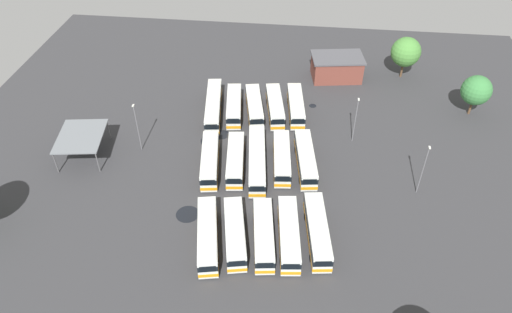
# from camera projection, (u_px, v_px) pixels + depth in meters

# --- Properties ---
(ground_plane) EXTENTS (110.37, 110.37, 0.00)m
(ground_plane) POSITION_uv_depth(u_px,v_px,m) (258.00, 168.00, 77.94)
(ground_plane) COLOR #333335
(bus_row0_slot0) EXTENTS (15.04, 4.64, 3.34)m
(bus_row0_slot0) POSITION_uv_depth(u_px,v_px,m) (214.00, 106.00, 88.78)
(bus_row0_slot0) COLOR silver
(bus_row0_slot0) RESTS_ON ground_plane
(bus_row0_slot1) EXTENTS (11.54, 4.05, 3.34)m
(bus_row0_slot1) POSITION_uv_depth(u_px,v_px,m) (234.00, 106.00, 88.70)
(bus_row0_slot1) COLOR silver
(bus_row0_slot1) RESTS_ON ground_plane
(bus_row0_slot2) EXTENTS (11.64, 4.77, 3.34)m
(bus_row0_slot2) POSITION_uv_depth(u_px,v_px,m) (254.00, 106.00, 88.59)
(bus_row0_slot2) COLOR silver
(bus_row0_slot2) RESTS_ON ground_plane
(bus_row0_slot3) EXTENTS (11.84, 4.58, 3.34)m
(bus_row0_slot3) POSITION_uv_depth(u_px,v_px,m) (275.00, 106.00, 88.65)
(bus_row0_slot3) COLOR silver
(bus_row0_slot3) RESTS_ON ground_plane
(bus_row0_slot4) EXTENTS (11.80, 3.98, 3.34)m
(bus_row0_slot4) POSITION_uv_depth(u_px,v_px,m) (296.00, 106.00, 88.74)
(bus_row0_slot4) COLOR silver
(bus_row0_slot4) RESTS_ON ground_plane
(bus_row1_slot0) EXTENTS (12.20, 4.36, 3.34)m
(bus_row1_slot0) POSITION_uv_depth(u_px,v_px,m) (210.00, 160.00, 76.74)
(bus_row1_slot0) COLOR silver
(bus_row1_slot0) RESTS_ON ground_plane
(bus_row1_slot1) EXTENTS (11.63, 3.87, 3.34)m
(bus_row1_slot1) POSITION_uv_depth(u_px,v_px,m) (235.00, 160.00, 76.76)
(bus_row1_slot1) COLOR silver
(bus_row1_slot1) RESTS_ON ground_plane
(bus_row1_slot2) EXTENTS (15.02, 4.34, 3.34)m
(bus_row1_slot2) POSITION_uv_depth(u_px,v_px,m) (257.00, 159.00, 76.84)
(bus_row1_slot2) COLOR silver
(bus_row1_slot2) RESTS_ON ground_plane
(bus_row1_slot3) EXTENTS (11.53, 3.70, 3.34)m
(bus_row1_slot3) POSITION_uv_depth(u_px,v_px,m) (282.00, 158.00, 77.14)
(bus_row1_slot3) COLOR silver
(bus_row1_slot3) RESTS_ON ground_plane
(bus_row1_slot4) EXTENTS (12.45, 4.30, 3.34)m
(bus_row1_slot4) POSITION_uv_depth(u_px,v_px,m) (305.00, 159.00, 76.97)
(bus_row1_slot4) COLOR silver
(bus_row1_slot4) RESTS_ON ground_plane
(bus_row2_slot0) EXTENTS (12.36, 4.96, 3.34)m
(bus_row2_slot0) POSITION_uv_depth(u_px,v_px,m) (208.00, 235.00, 64.59)
(bus_row2_slot0) COLOR silver
(bus_row2_slot0) RESTS_ON ground_plane
(bus_row2_slot1) EXTENTS (11.46, 4.78, 3.34)m
(bus_row2_slot1) POSITION_uv_depth(u_px,v_px,m) (235.00, 233.00, 64.89)
(bus_row2_slot1) COLOR silver
(bus_row2_slot1) RESTS_ON ground_plane
(bus_row2_slot2) EXTENTS (11.48, 4.12, 3.34)m
(bus_row2_slot2) POSITION_uv_depth(u_px,v_px,m) (264.00, 234.00, 64.71)
(bus_row2_slot2) COLOR silver
(bus_row2_slot2) RESTS_ON ground_plane
(bus_row2_slot3) EXTENTS (12.03, 3.92, 3.34)m
(bus_row2_slot3) POSITION_uv_depth(u_px,v_px,m) (289.00, 234.00, 64.80)
(bus_row2_slot3) COLOR silver
(bus_row2_slot3) RESTS_ON ground_plane
(bus_row2_slot4) EXTENTS (12.38, 4.22, 3.34)m
(bus_row2_slot4) POSITION_uv_depth(u_px,v_px,m) (317.00, 231.00, 65.24)
(bus_row2_slot4) COLOR silver
(bus_row2_slot4) RESTS_ON ground_plane
(depot_building) EXTENTS (8.26, 11.40, 4.91)m
(depot_building) POSITION_uv_depth(u_px,v_px,m) (337.00, 67.00, 98.46)
(depot_building) COLOR brown
(depot_building) RESTS_ON ground_plane
(maintenance_shelter) EXTENTS (10.24, 8.58, 4.07)m
(maintenance_shelter) POSITION_uv_depth(u_px,v_px,m) (81.00, 137.00, 78.05)
(maintenance_shelter) COLOR slate
(maintenance_shelter) RESTS_ON ground_plane
(lamp_post_mid_lot) EXTENTS (0.56, 0.28, 8.77)m
(lamp_post_mid_lot) POSITION_uv_depth(u_px,v_px,m) (356.00, 119.00, 80.35)
(lamp_post_mid_lot) COLOR slate
(lamp_post_mid_lot) RESTS_ON ground_plane
(lamp_post_far_corner) EXTENTS (0.56, 0.28, 9.11)m
(lamp_post_far_corner) POSITION_uv_depth(u_px,v_px,m) (137.00, 126.00, 78.46)
(lamp_post_far_corner) COLOR slate
(lamp_post_far_corner) RESTS_ON ground_plane
(lamp_post_by_building) EXTENTS (0.56, 0.28, 8.99)m
(lamp_post_by_building) POSITION_uv_depth(u_px,v_px,m) (423.00, 168.00, 70.40)
(lamp_post_by_building) COLOR slate
(lamp_post_by_building) RESTS_ON ground_plane
(tree_northeast) EXTENTS (5.47, 5.47, 7.89)m
(tree_northeast) POSITION_uv_depth(u_px,v_px,m) (476.00, 90.00, 86.58)
(tree_northeast) COLOR brown
(tree_northeast) RESTS_ON ground_plane
(tree_west_edge) EXTENTS (6.02, 6.02, 8.72)m
(tree_west_edge) POSITION_uv_depth(u_px,v_px,m) (406.00, 52.00, 96.75)
(tree_west_edge) COLOR brown
(tree_west_edge) RESTS_ON ground_plane
(puddle_between_rows) EXTENTS (1.42, 1.42, 0.01)m
(puddle_between_rows) POSITION_uv_depth(u_px,v_px,m) (313.00, 106.00, 91.88)
(puddle_between_rows) COLOR black
(puddle_between_rows) RESTS_ON ground_plane
(puddle_back_corner) EXTENTS (3.45, 3.45, 0.01)m
(puddle_back_corner) POSITION_uv_depth(u_px,v_px,m) (188.00, 214.00, 70.00)
(puddle_back_corner) COLOR black
(puddle_back_corner) RESTS_ON ground_plane
(puddle_near_shelter) EXTENTS (2.81, 2.81, 0.01)m
(puddle_near_shelter) POSITION_uv_depth(u_px,v_px,m) (222.00, 135.00, 84.85)
(puddle_near_shelter) COLOR black
(puddle_near_shelter) RESTS_ON ground_plane
(puddle_centre_drain) EXTENTS (3.20, 3.20, 0.01)m
(puddle_centre_drain) POSITION_uv_depth(u_px,v_px,m) (210.00, 141.00, 83.46)
(puddle_centre_drain) COLOR black
(puddle_centre_drain) RESTS_ON ground_plane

